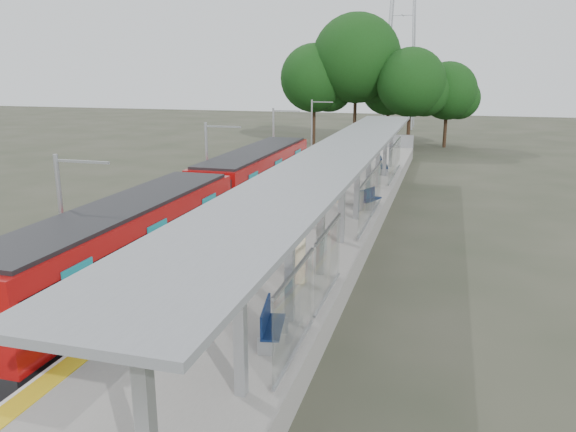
% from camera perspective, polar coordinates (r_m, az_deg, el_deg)
% --- Properties ---
extents(trackbed, '(3.00, 70.00, 0.24)m').
position_cam_1_polar(trackbed, '(31.45, -4.30, -0.07)').
color(trackbed, '#59544C').
rests_on(trackbed, ground).
extents(platform, '(6.00, 50.00, 1.00)m').
position_cam_1_polar(platform, '(30.13, 3.75, 0.03)').
color(platform, gray).
rests_on(platform, ground).
extents(tactile_strip, '(0.60, 50.00, 0.02)m').
position_cam_1_polar(tactile_strip, '(30.63, -0.90, 1.28)').
color(tactile_strip, gold).
rests_on(tactile_strip, platform).
extents(end_fence, '(6.00, 0.10, 1.20)m').
position_cam_1_polar(end_fence, '(54.21, 9.44, 7.58)').
color(end_fence, '#9EA0A5').
rests_on(end_fence, platform).
extents(train, '(2.74, 27.60, 3.62)m').
position_cam_1_polar(train, '(26.30, -8.28, 1.22)').
color(train, black).
rests_on(train, ground).
extents(canopy, '(3.27, 38.00, 3.66)m').
position_cam_1_polar(canopy, '(25.41, 5.60, 5.77)').
color(canopy, '#9EA0A5').
rests_on(canopy, platform).
extents(tree_cluster, '(20.63, 11.80, 13.95)m').
position_cam_1_polar(tree_cluster, '(61.97, 8.43, 14.16)').
color(tree_cluster, '#382316').
rests_on(tree_cluster, ground).
extents(catenary_masts, '(2.08, 48.16, 5.40)m').
position_cam_1_polar(catenary_masts, '(30.59, -8.08, 4.76)').
color(catenary_masts, '#9EA0A5').
rests_on(catenary_masts, ground).
extents(bench_near, '(0.77, 1.68, 1.10)m').
position_cam_1_polar(bench_near, '(15.13, -1.85, -10.84)').
color(bench_near, '#102250').
rests_on(bench_near, platform).
extents(bench_mid, '(1.01, 1.57, 1.03)m').
position_cam_1_polar(bench_mid, '(29.88, 8.27, 1.84)').
color(bench_mid, '#102250').
rests_on(bench_mid, platform).
extents(bench_far, '(0.76, 1.71, 1.13)m').
position_cam_1_polar(bench_far, '(40.12, 9.59, 5.13)').
color(bench_far, '#102250').
rests_on(bench_far, platform).
extents(info_pillar_near, '(0.46, 0.46, 2.04)m').
position_cam_1_polar(info_pillar_near, '(19.16, 1.10, -4.26)').
color(info_pillar_near, beige).
rests_on(info_pillar_near, platform).
extents(info_pillar_far, '(0.39, 0.39, 1.73)m').
position_cam_1_polar(info_pillar_far, '(31.02, 5.08, 2.79)').
color(info_pillar_far, beige).
rests_on(info_pillar_far, platform).
extents(litter_bin, '(0.65, 0.65, 1.02)m').
position_cam_1_polar(litter_bin, '(29.32, 7.22, 1.56)').
color(litter_bin, '#9EA0A5').
rests_on(litter_bin, platform).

